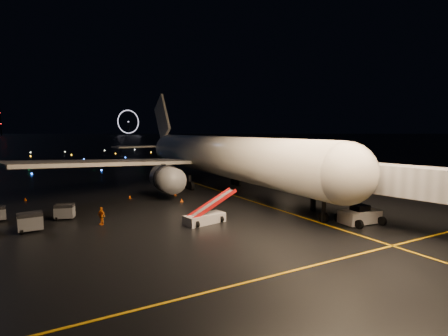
{
  "coord_description": "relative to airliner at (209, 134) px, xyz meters",
  "views": [
    {
      "loc": [
        -15.19,
        -28.63,
        10.04
      ],
      "look_at": [
        7.44,
        12.0,
        5.0
      ],
      "focal_mm": 28.0,
      "sensor_mm": 36.0,
      "label": 1
    }
  ],
  "objects": [
    {
      "name": "crew_c",
      "position": [
        -21.88,
        -17.71,
        -8.38
      ],
      "size": [
        0.95,
        1.22,
        1.93
      ],
      "primitive_type": "imported",
      "rotation": [
        0.0,
        0.0,
        -1.08
      ],
      "color": "orange",
      "rests_on": "ground"
    },
    {
      "name": "lane_cross",
      "position": [
        -17.97,
        -37.3,
        -9.33
      ],
      "size": [
        60.0,
        0.25,
        0.02
      ],
      "primitive_type": "cube",
      "color": "#E2A408",
      "rests_on": "ground"
    },
    {
      "name": "safety_cone_2",
      "position": [
        -15.57,
        -4.57,
        -9.11
      ],
      "size": [
        0.5,
        0.5,
        0.46
      ],
      "primitive_type": "cone",
      "rotation": [
        0.0,
        0.0,
        -0.27
      ],
      "color": "#FF5907",
      "rests_on": "ground"
    },
    {
      "name": "airliner",
      "position": [
        0.0,
        0.0,
        0.0
      ],
      "size": [
        66.93,
        63.69,
        18.69
      ],
      "primitive_type": null,
      "rotation": [
        0.0,
        0.0,
        -0.02
      ],
      "color": "white",
      "rests_on": "ground"
    },
    {
      "name": "baggage_cart_3",
      "position": [
        -28.53,
        -16.94,
        -8.4
      ],
      "size": [
        2.32,
        1.7,
        1.89
      ],
      "primitive_type": "cube",
      "rotation": [
        0.0,
        0.0,
        0.07
      ],
      "color": "gray",
      "rests_on": "ground"
    },
    {
      "name": "safety_cone_0",
      "position": [
        -9.88,
        -10.84,
        -9.09
      ],
      "size": [
        0.55,
        0.55,
        0.52
      ],
      "primitive_type": "cone",
      "rotation": [
        0.0,
        0.0,
        0.26
      ],
      "color": "#FF5907",
      "rests_on": "ground"
    },
    {
      "name": "pushback_tug",
      "position": [
        2.62,
        -30.83,
        -8.32
      ],
      "size": [
        4.45,
        2.56,
        2.04
      ],
      "primitive_type": "cube",
      "rotation": [
        0.0,
        0.0,
        -0.07
      ],
      "color": "beige",
      "rests_on": "ground"
    },
    {
      "name": "safety_cone_3",
      "position": [
        -29.12,
        0.81,
        -9.1
      ],
      "size": [
        0.54,
        0.54,
        0.48
      ],
      "primitive_type": "cone",
      "rotation": [
        0.0,
        0.0,
        0.33
      ],
      "color": "#FF5907",
      "rests_on": "ground"
    },
    {
      "name": "lane_centre",
      "position": [
        -0.97,
        -12.3,
        -9.33
      ],
      "size": [
        0.25,
        80.0,
        0.02
      ],
      "primitive_type": "cube",
      "color": "#E2A408",
      "rests_on": "ground"
    },
    {
      "name": "ground",
      "position": [
        -12.97,
        272.7,
        -9.34
      ],
      "size": [
        2000.0,
        2000.0,
        0.0
      ],
      "primitive_type": "plane",
      "color": "black",
      "rests_on": "ground"
    },
    {
      "name": "safety_cone_1",
      "position": [
        -8.83,
        -5.66,
        -9.11
      ],
      "size": [
        0.45,
        0.45,
        0.46
      ],
      "primitive_type": "cone",
      "rotation": [
        0.0,
        0.0,
        -0.13
      ],
      "color": "#FF5907",
      "rests_on": "ground"
    },
    {
      "name": "belt_loader",
      "position": [
        -12.01,
        -22.61,
        -7.72
      ],
      "size": [
        6.91,
        3.03,
        3.24
      ],
      "primitive_type": null,
      "rotation": [
        0.0,
        0.0,
        0.19
      ],
      "color": "beige",
      "rests_on": "ground"
    },
    {
      "name": "baggage_cart_0",
      "position": [
        -25.1,
        -13.3,
        -8.49
      ],
      "size": [
        2.34,
        1.97,
        1.7
      ],
      "primitive_type": "cube",
      "rotation": [
        0.0,
        0.0,
        -0.33
      ],
      "color": "gray",
      "rests_on": "ground"
    },
    {
      "name": "radio_mast",
      "position": [
        -72.97,
        712.7,
        22.66
      ],
      "size": [
        1.8,
        1.8,
        64.0
      ],
      "primitive_type": "cylinder",
      "color": "black",
      "rests_on": "ground"
    },
    {
      "name": "taxiway_lights",
      "position": [
        -12.97,
        78.7,
        -9.16
      ],
      "size": [
        164.0,
        92.0,
        0.36
      ],
      "primitive_type": null,
      "color": "black",
      "rests_on": "ground"
    },
    {
      "name": "ferris_wheel",
      "position": [
        157.03,
        692.7,
        16.66
      ],
      "size": [
        49.33,
        16.8,
        52.0
      ],
      "primitive_type": null,
      "rotation": [
        0.0,
        0.0,
        0.26
      ],
      "color": "black",
      "rests_on": "ground"
    }
  ]
}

